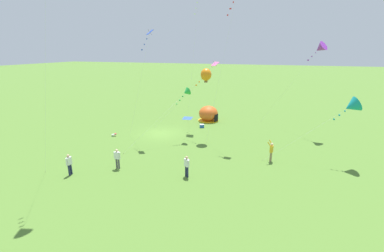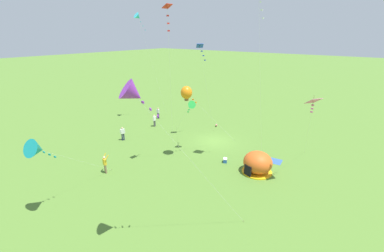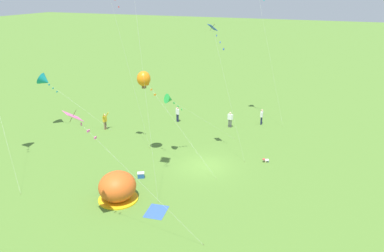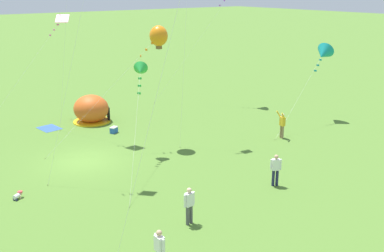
% 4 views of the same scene
% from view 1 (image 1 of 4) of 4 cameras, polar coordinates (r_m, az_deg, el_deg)
% --- Properties ---
extents(ground_plane, '(300.00, 300.00, 0.00)m').
position_cam_1_polar(ground_plane, '(30.54, -6.87, -1.61)').
color(ground_plane, '#517A2D').
extents(popup_tent, '(2.81, 2.81, 2.10)m').
position_cam_1_polar(popup_tent, '(35.45, 3.67, 2.73)').
color(popup_tent, '#D8591E').
rests_on(popup_tent, ground).
extents(picnic_blanket, '(1.85, 1.50, 0.01)m').
position_cam_1_polar(picnic_blanket, '(36.97, -1.01, 1.76)').
color(picnic_blanket, '#3359A5').
rests_on(picnic_blanket, ground).
extents(cooler_box, '(0.57, 0.64, 0.44)m').
position_cam_1_polar(cooler_box, '(32.46, 2.21, 0.02)').
color(cooler_box, '#2659B2').
rests_on(cooler_box, ground).
extents(toddler_crawling, '(0.44, 0.53, 0.32)m').
position_cam_1_polar(toddler_crawling, '(30.57, -16.95, -1.86)').
color(toddler_crawling, white).
rests_on(toddler_crawling, ground).
extents(person_far_back, '(0.59, 0.24, 1.72)m').
position_cam_1_polar(person_far_back, '(22.38, -25.63, -7.52)').
color(person_far_back, '#1E2347').
rests_on(person_far_back, ground).
extents(person_near_tent, '(0.41, 0.51, 1.72)m').
position_cam_1_polar(person_near_tent, '(19.93, -1.18, -8.73)').
color(person_near_tent, '#1E2347').
rests_on(person_near_tent, ground).
extents(person_arms_raised, '(0.68, 0.55, 1.89)m').
position_cam_1_polar(person_arms_raised, '(23.57, 17.19, -5.29)').
color(person_arms_raised, '#8C7251').
rests_on(person_arms_raised, ground).
extents(person_strolling, '(0.27, 0.59, 1.72)m').
position_cam_1_polar(person_strolling, '(22.10, -16.28, -6.80)').
color(person_strolling, '#4C4C51').
rests_on(person_strolling, ground).
extents(kite_red, '(2.14, 2.63, 14.69)m').
position_cam_1_polar(kite_red, '(26.97, 9.29, 25.26)').
color(kite_red, silver).
rests_on(kite_red, ground).
extents(kite_orange, '(2.41, 7.71, 7.64)m').
position_cam_1_polar(kite_orange, '(27.16, 3.13, 11.32)').
color(kite_orange, silver).
rests_on(kite_orange, ground).
extents(kite_purple, '(4.65, 6.66, 10.36)m').
position_cam_1_polar(kite_purple, '(31.82, 26.58, 15.20)').
color(kite_purple, silver).
rests_on(kite_purple, ground).
extents(kite_teal, '(2.40, 7.42, 5.87)m').
position_cam_1_polar(kite_teal, '(24.62, 31.91, 3.76)').
color(kite_teal, silver).
rests_on(kite_teal, ground).
extents(kite_white, '(1.59, 2.36, 16.00)m').
position_cam_1_polar(kite_white, '(33.61, 1.35, 26.17)').
color(kite_white, silver).
rests_on(kite_white, ground).
extents(kite_blue, '(0.97, 3.69, 11.39)m').
position_cam_1_polar(kite_blue, '(27.07, -9.74, 18.78)').
color(kite_blue, silver).
rests_on(kite_blue, ground).
extents(kite_green, '(6.45, 4.88, 5.71)m').
position_cam_1_polar(kite_green, '(27.13, -1.32, 7.51)').
color(kite_green, silver).
rests_on(kite_green, ground).
extents(kite_pink, '(2.10, 7.81, 7.91)m').
position_cam_1_polar(kite_pink, '(38.29, 4.80, 13.28)').
color(kite_pink, silver).
rests_on(kite_pink, ground).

